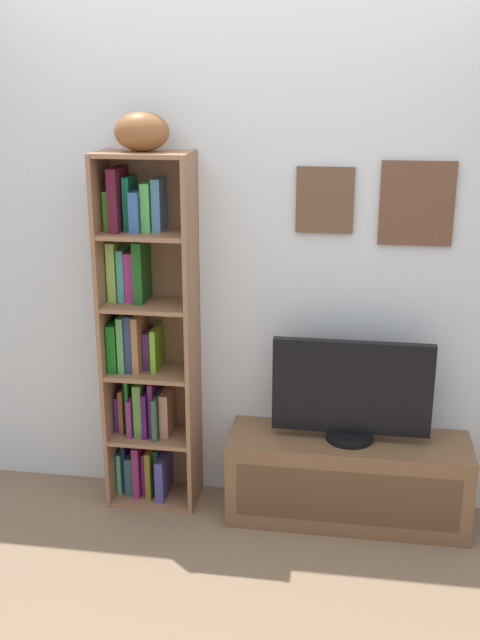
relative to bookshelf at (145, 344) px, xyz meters
The scene contains 5 objects.
back_wall 0.65m from the bookshelf, 16.02° to the left, with size 4.80×0.08×2.46m.
bookshelf is the anchor object (origin of this frame).
football 0.99m from the bookshelf, 40.70° to the right, with size 0.24×0.17×0.17m, color brown.
tv_stand 1.16m from the bookshelf, ahead, with size 1.12×0.35×0.42m.
television 1.00m from the bookshelf, ahead, with size 0.73×0.22×0.48m.
Camera 1 is at (0.50, -2.27, 2.01)m, focal length 41.97 mm.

